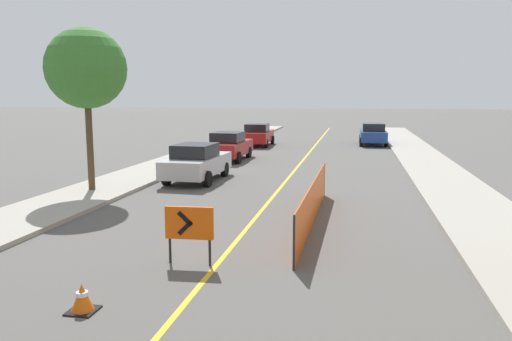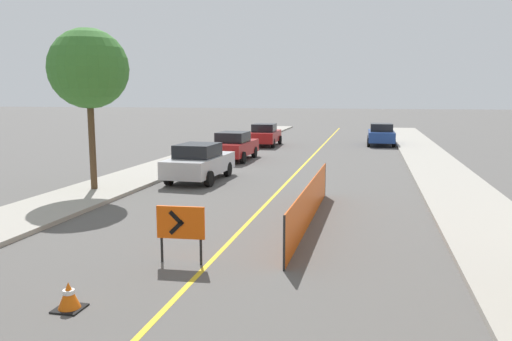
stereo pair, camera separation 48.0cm
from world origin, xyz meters
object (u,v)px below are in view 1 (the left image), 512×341
object	(u,v)px
street_tree_left_near	(86,69)
parked_car_curb_far	(258,135)
arrow_barricade_primary	(189,225)
parked_car_curb_near	(197,162)
parked_car_curb_mid	(229,146)
parked_car_opposite_side	(373,134)
traffic_cone_third	(82,298)

from	to	relation	value
street_tree_left_near	parked_car_curb_far	bearing A→B (deg)	81.65
parked_car_curb_far	arrow_barricade_primary	bearing A→B (deg)	-84.41
parked_car_curb_near	parked_car_curb_far	bearing A→B (deg)	93.34
parked_car_curb_mid	parked_car_opposite_side	size ratio (longest dim) A/B	1.00
traffic_cone_third	parked_car_opposite_side	world-z (taller)	parked_car_opposite_side
street_tree_left_near	parked_car_opposite_side	bearing A→B (deg)	62.24
parked_car_curb_near	parked_car_curb_far	world-z (taller)	same
arrow_barricade_primary	street_tree_left_near	xyz separation A→B (m)	(-6.14, 6.83, 3.68)
parked_car_curb_mid	parked_car_curb_far	distance (m)	8.15
parked_car_curb_mid	parked_car_curb_near	bearing A→B (deg)	-85.61
arrow_barricade_primary	parked_car_opposite_side	xyz separation A→B (m)	(4.69, 27.42, -0.07)
parked_car_opposite_side	parked_car_curb_far	bearing A→B (deg)	-165.23
parked_car_curb_mid	parked_car_curb_far	bearing A→B (deg)	91.01
parked_car_curb_near	parked_car_curb_mid	xyz separation A→B (m)	(-0.37, 6.85, 0.00)
parked_car_curb_mid	street_tree_left_near	world-z (taller)	street_tree_left_near
parked_car_curb_mid	street_tree_left_near	distance (m)	11.15
arrow_barricade_primary	street_tree_left_near	size ratio (longest dim) A/B	0.22
arrow_barricade_primary	parked_car_curb_mid	distance (m)	17.35
traffic_cone_third	parked_car_curb_near	bearing A→B (deg)	99.50
parked_car_opposite_side	street_tree_left_near	world-z (taller)	street_tree_left_near
parked_car_curb_mid	street_tree_left_near	xyz separation A→B (m)	(-2.64, -10.16, 3.75)
parked_car_curb_far	street_tree_left_near	size ratio (longest dim) A/B	0.74
arrow_barricade_primary	parked_car_curb_far	world-z (taller)	parked_car_curb_far
parked_car_curb_far	street_tree_left_near	bearing A→B (deg)	-100.59
parked_car_curb_near	arrow_barricade_primary	bearing A→B (deg)	-70.69
parked_car_curb_near	street_tree_left_near	size ratio (longest dim) A/B	0.74
traffic_cone_third	street_tree_left_near	distance (m)	11.61
traffic_cone_third	arrow_barricade_primary	distance (m)	2.89
parked_car_curb_near	street_tree_left_near	xyz separation A→B (m)	(-3.01, -3.31, 3.75)
traffic_cone_third	parked_car_curb_far	world-z (taller)	parked_car_curb_far
arrow_barricade_primary	parked_car_opposite_side	distance (m)	27.82
arrow_barricade_primary	parked_car_curb_far	bearing A→B (deg)	93.68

